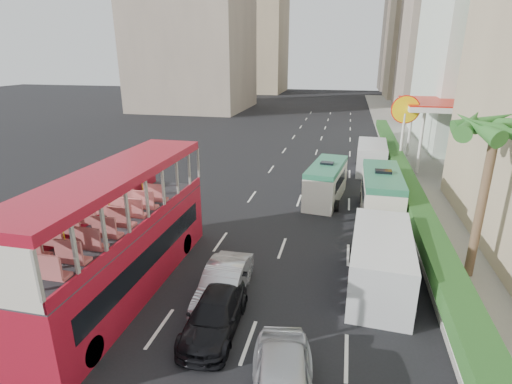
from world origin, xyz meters
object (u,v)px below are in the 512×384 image
(van_asset, at_px, (330,186))
(panel_van_near, at_px, (380,262))
(car_silver_lane_a, at_px, (224,299))
(minibus_far, at_px, (381,195))
(double_decker_bus, at_px, (120,233))
(minibus_near, at_px, (326,182))
(shell_station, at_px, (440,135))
(panel_van_far, at_px, (371,157))
(car_black, at_px, (215,329))
(palm_tree, at_px, (481,204))

(van_asset, relative_size, panel_van_near, 0.83)
(car_silver_lane_a, xyz_separation_m, minibus_far, (6.44, 10.03, 1.36))
(car_silver_lane_a, relative_size, van_asset, 0.89)
(double_decker_bus, height_order, minibus_near, double_decker_bus)
(panel_van_near, bearing_deg, shell_station, 76.99)
(double_decker_bus, height_order, shell_station, shell_station)
(car_silver_lane_a, distance_m, minibus_near, 12.70)
(shell_station, bearing_deg, car_silver_lane_a, -117.64)
(panel_van_near, distance_m, panel_van_far, 18.01)
(car_silver_lane_a, bearing_deg, double_decker_bus, -177.88)
(double_decker_bus, distance_m, minibus_near, 14.49)
(minibus_near, height_order, minibus_far, minibus_far)
(shell_station, bearing_deg, double_decker_bus, -124.82)
(car_black, bearing_deg, panel_van_near, 33.97)
(minibus_far, bearing_deg, panel_van_near, -93.63)
(double_decker_bus, relative_size, minibus_far, 1.80)
(panel_van_far, bearing_deg, minibus_far, -87.37)
(car_silver_lane_a, xyz_separation_m, van_asset, (3.32, 15.33, 0.00))
(double_decker_bus, relative_size, van_asset, 2.31)
(minibus_near, bearing_deg, double_decker_bus, -112.30)
(car_silver_lane_a, distance_m, palm_tree, 10.96)
(minibus_near, bearing_deg, shell_station, 58.10)
(car_silver_lane_a, bearing_deg, minibus_near, 74.33)
(minibus_near, xyz_separation_m, panel_van_far, (3.22, 8.03, -0.10))
(panel_van_near, bearing_deg, minibus_far, 89.57)
(minibus_near, distance_m, palm_tree, 10.93)
(shell_station, bearing_deg, panel_van_far, -155.73)
(minibus_far, bearing_deg, panel_van_far, 90.37)
(panel_van_near, relative_size, palm_tree, 0.89)
(minibus_far, distance_m, palm_tree, 7.36)
(double_decker_bus, height_order, palm_tree, palm_tree)
(minibus_near, bearing_deg, palm_tree, -44.43)
(minibus_near, height_order, panel_van_near, minibus_near)
(panel_van_far, xyz_separation_m, palm_tree, (3.34, -16.50, 2.26))
(van_asset, relative_size, shell_station, 0.59)
(minibus_far, distance_m, panel_van_far, 10.24)
(minibus_far, height_order, panel_van_far, minibus_far)
(panel_van_far, bearing_deg, minibus_near, -109.49)
(van_asset, distance_m, shell_station, 11.70)
(double_decker_bus, distance_m, van_asset, 17.42)
(minibus_near, xyz_separation_m, minibus_far, (3.27, -2.21, 0.14))
(panel_van_far, bearing_deg, shell_station, 26.61)
(palm_tree, relative_size, shell_station, 0.80)
(car_black, distance_m, shell_station, 27.39)
(car_black, height_order, van_asset, van_asset)
(panel_van_near, distance_m, palm_tree, 4.65)
(van_asset, distance_m, minibus_far, 6.30)
(van_asset, bearing_deg, car_black, -96.52)
(double_decker_bus, distance_m, panel_van_far, 23.06)
(car_black, xyz_separation_m, van_asset, (3.08, 17.19, 0.00))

